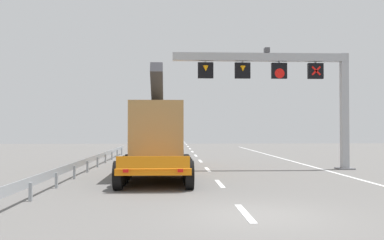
{
  "coord_description": "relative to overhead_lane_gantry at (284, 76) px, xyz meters",
  "views": [
    {
      "loc": [
        -2.28,
        -11.37,
        2.31
      ],
      "look_at": [
        -1.27,
        11.31,
        2.78
      ],
      "focal_mm": 40.26,
      "sensor_mm": 36.0,
      "label": 1
    }
  ],
  "objects": [
    {
      "name": "ground",
      "position": [
        -4.08,
        -12.84,
        -5.3
      ],
      "size": [
        112.0,
        112.0,
        0.0
      ],
      "primitive_type": "plane",
      "color": "slate"
    },
    {
      "name": "lane_markings",
      "position": [
        -4.39,
        19.16,
        -5.29
      ],
      "size": [
        0.2,
        78.59,
        0.01
      ],
      "color": "silver",
      "rests_on": "ground"
    },
    {
      "name": "edge_line_right",
      "position": [
        2.12,
        -0.84,
        -5.29
      ],
      "size": [
        0.2,
        63.0,
        0.01
      ],
      "primitive_type": "cube",
      "color": "silver",
      "rests_on": "ground"
    },
    {
      "name": "overhead_lane_gantry",
      "position": [
        0.0,
        0.0,
        0.0
      ],
      "size": [
        10.3,
        0.9,
        6.93
      ],
      "color": "#9EA0A5",
      "rests_on": "ground"
    },
    {
      "name": "heavy_haul_truck_orange",
      "position": [
        -7.13,
        -0.46,
        -3.31
      ],
      "size": [
        3.07,
        14.08,
        5.3
      ],
      "color": "orange",
      "rests_on": "ground"
    },
    {
      "name": "guardrail_left",
      "position": [
        -10.94,
        0.37,
        -4.74
      ],
      "size": [
        0.13,
        30.41,
        0.76
      ],
      "color": "#999EA3",
      "rests_on": "ground"
    }
  ]
}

